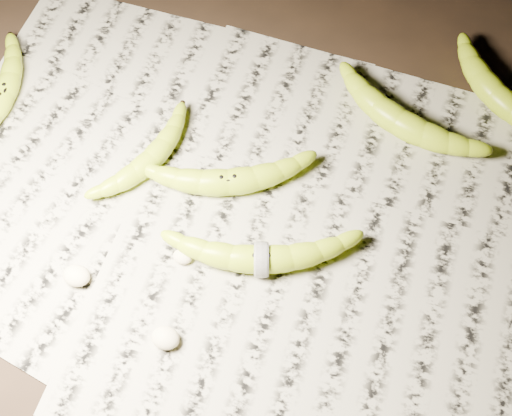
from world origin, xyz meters
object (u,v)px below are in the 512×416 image
(banana_left_b, at_px, (150,158))
(banana_upper_a, at_px, (400,120))
(banana_taped, at_px, (261,258))
(banana_upper_b, at_px, (496,94))
(banana_left_a, at_px, (3,94))
(banana_center, at_px, (228,181))

(banana_left_b, xyz_separation_m, banana_upper_a, (0.31, 0.17, 0.00))
(banana_upper_a, bearing_deg, banana_taped, -94.06)
(banana_taped, distance_m, banana_upper_a, 0.29)
(banana_upper_b, bearing_deg, banana_upper_a, -103.93)
(banana_upper_a, bearing_deg, banana_upper_b, 56.88)
(banana_left_a, relative_size, banana_upper_a, 0.91)
(banana_center, xyz_separation_m, banana_upper_b, (0.32, 0.26, 0.00))
(banana_left_b, bearing_deg, banana_taped, -96.55)
(banana_taped, bearing_deg, banana_left_a, 145.16)
(banana_upper_b, bearing_deg, banana_taped, -84.79)
(banana_taped, bearing_deg, banana_center, 111.27)
(banana_left_a, xyz_separation_m, banana_left_b, (0.25, -0.03, -0.00))
(banana_left_a, xyz_separation_m, banana_center, (0.36, -0.04, 0.00))
(banana_upper_b, bearing_deg, banana_left_b, -109.86)
(banana_center, relative_size, banana_taped, 0.92)
(banana_left_a, xyz_separation_m, banana_taped, (0.44, -0.13, 0.00))
(banana_left_a, distance_m, banana_taped, 0.46)
(banana_taped, relative_size, banana_upper_b, 1.15)
(banana_left_b, distance_m, banana_upper_b, 0.51)
(banana_left_a, height_order, banana_upper_a, banana_upper_a)
(banana_left_b, distance_m, banana_upper_a, 0.35)
(banana_left_a, bearing_deg, banana_left_b, -104.54)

